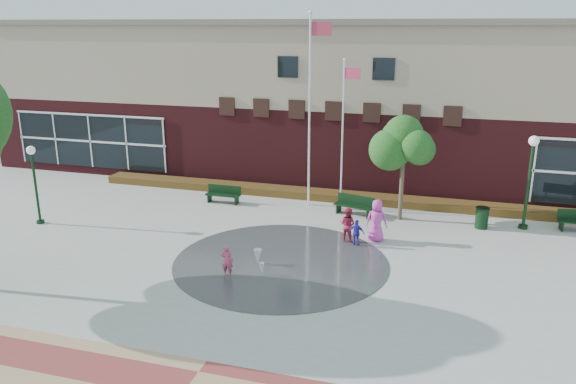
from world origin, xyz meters
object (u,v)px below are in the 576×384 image
(bench_left, at_px, (223,198))
(flagpole_right, at_px, (343,128))
(child_splash, at_px, (227,261))
(flagpole_left, at_px, (311,101))
(trash_can, at_px, (482,218))

(bench_left, bearing_deg, flagpole_right, 7.56)
(flagpole_right, distance_m, bench_left, 7.24)
(flagpole_right, xyz_separation_m, child_splash, (-2.53, -8.85, -3.54))
(flagpole_left, bearing_deg, trash_can, -4.82)
(child_splash, bearing_deg, trash_can, -142.79)
(trash_can, xyz_separation_m, child_splash, (-9.19, -7.95, 0.10))
(flagpole_right, height_order, child_splash, flagpole_right)
(bench_left, relative_size, trash_can, 1.84)
(bench_left, bearing_deg, trash_can, -0.11)
(bench_left, height_order, trash_can, trash_can)
(flagpole_right, bearing_deg, child_splash, -89.28)
(flagpole_left, xyz_separation_m, bench_left, (-4.39, -0.94, -5.04))
(child_splash, bearing_deg, flagpole_right, -109.60)
(flagpole_left, height_order, flagpole_right, flagpole_left)
(flagpole_left, height_order, trash_can, flagpole_left)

